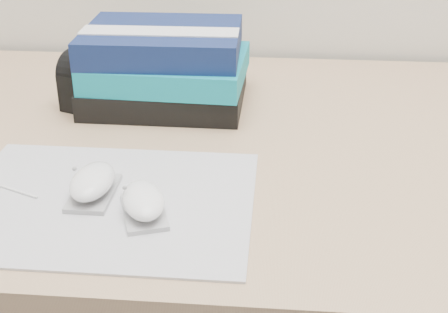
# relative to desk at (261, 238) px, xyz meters

# --- Properties ---
(desk) EXTENTS (1.60, 0.80, 0.73)m
(desk) POSITION_rel_desk_xyz_m (0.00, 0.00, 0.00)
(desk) COLOR tan
(desk) RESTS_ON ground
(mousepad) EXTENTS (0.39, 0.30, 0.00)m
(mousepad) POSITION_rel_desk_xyz_m (-0.20, -0.28, 0.24)
(mousepad) COLOR #9D9CA4
(mousepad) RESTS_ON desk
(mouse_rear) EXTENTS (0.05, 0.10, 0.04)m
(mouse_rear) POSITION_rel_desk_xyz_m (-0.22, -0.26, 0.26)
(mouse_rear) COLOR #9F9EA1
(mouse_rear) RESTS_ON mousepad
(mouse_front) EXTENTS (0.08, 0.10, 0.04)m
(mouse_front) POSITION_rel_desk_xyz_m (-0.14, -0.30, 0.25)
(mouse_front) COLOR #A8A8AA
(mouse_front) RESTS_ON mousepad
(book_stack) EXTENTS (0.28, 0.22, 0.14)m
(book_stack) POSITION_rel_desk_xyz_m (-0.18, 0.07, 0.30)
(book_stack) COLOR black
(book_stack) RESTS_ON desk
(pouch) EXTENTS (0.13, 0.11, 0.10)m
(pouch) POSITION_rel_desk_xyz_m (-0.29, 0.03, 0.28)
(pouch) COLOR black
(pouch) RESTS_ON desk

